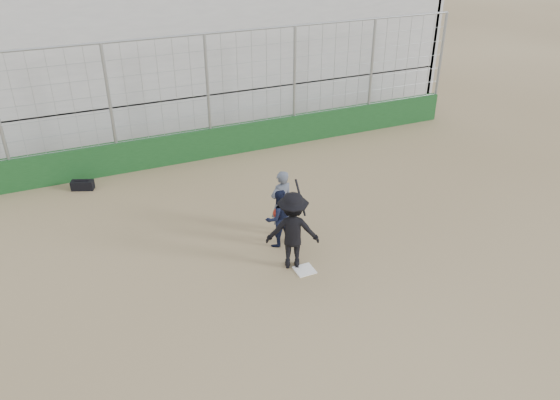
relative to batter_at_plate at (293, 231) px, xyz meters
name	(u,v)px	position (x,y,z in m)	size (l,w,h in m)	color
ground	(305,270)	(0.17, -0.31, -0.94)	(90.00, 90.00, 0.00)	brown
home_plate	(305,270)	(0.17, -0.31, -0.93)	(0.44, 0.44, 0.02)	white
backstop	(210,130)	(0.17, 6.69, 0.01)	(18.10, 0.25, 4.04)	#123A17
bleachers	(168,37)	(0.17, 11.64, 1.98)	(20.25, 6.70, 6.98)	#9C9C9C
batter_at_plate	(293,231)	(0.00, 0.00, 0.00)	(1.40, 1.13, 2.02)	black
catcher_crouched	(279,227)	(0.06, 0.92, -0.43)	(0.82, 0.69, 1.04)	black
umpire	(281,206)	(0.35, 1.42, -0.16)	(0.63, 0.42, 1.56)	#474D5A
equipment_bag	(83,185)	(-4.04, 5.96, -0.80)	(0.70, 0.49, 0.31)	black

